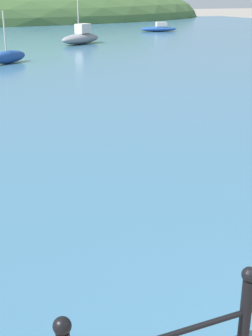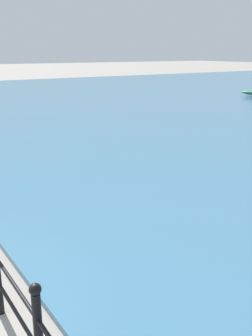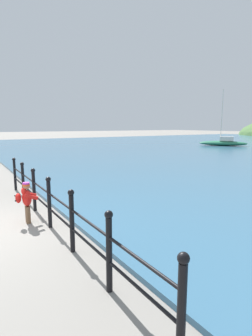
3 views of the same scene
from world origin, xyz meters
name	(u,v)px [view 1 (image 1 of 3)]	position (x,y,z in m)	size (l,w,h in m)	color
boat_red_dinghy	(81,37)	(6.87, 28.99, 0.52)	(3.55, 2.86, 4.52)	gray
boat_green_fishing	(159,28)	(16.54, 36.78, 0.36)	(3.37, 1.83, 0.79)	#1E4793
boat_nearest_quay	(8,57)	(0.88, 21.56, 0.40)	(2.09, 1.74, 2.32)	#1E4793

